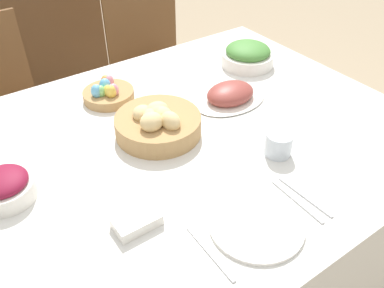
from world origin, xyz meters
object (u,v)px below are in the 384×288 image
at_px(chair_far_right, 154,68).
at_px(dinner_plate, 256,225).
at_px(beet_salad_bowl, 5,187).
at_px(butter_dish, 137,221).
at_px(knife, 297,201).
at_px(egg_basket, 108,93).
at_px(green_salad_bowl, 248,55).
at_px(chair_far_left, 0,116).
at_px(ham_platter, 230,95).
at_px(drinking_cup, 279,144).
at_px(spoon, 305,196).
at_px(sideboard, 1,41).
at_px(bread_basket, 158,123).
at_px(fork, 210,253).

bearing_deg(chair_far_right, dinner_plate, -107.51).
xyz_separation_m(beet_salad_bowl, dinner_plate, (0.48, -0.46, -0.03)).
bearing_deg(butter_dish, knife, -23.97).
height_order(egg_basket, green_salad_bowl, green_salad_bowl).
xyz_separation_m(egg_basket, dinner_plate, (0.04, -0.76, -0.02)).
distance_m(chair_far_left, knife, 1.44).
xyz_separation_m(dinner_plate, knife, (0.15, -0.00, -0.00)).
bearing_deg(ham_platter, knife, -109.69).
bearing_deg(drinking_cup, egg_basket, 115.90).
relative_size(chair_far_left, green_salad_bowl, 4.23).
bearing_deg(ham_platter, drinking_cup, -103.42).
distance_m(drinking_cup, butter_dish, 0.49).
bearing_deg(spoon, chair_far_right, 75.44).
xyz_separation_m(sideboard, knife, (0.27, -2.17, 0.26)).
relative_size(drinking_cup, butter_dish, 0.72).
distance_m(bread_basket, butter_dish, 0.39).
relative_size(beet_salad_bowl, drinking_cup, 1.87).
distance_m(egg_basket, spoon, 0.79).
distance_m(chair_far_right, butter_dish, 1.39).
bearing_deg(bread_basket, butter_dish, -129.26).
xyz_separation_m(egg_basket, ham_platter, (0.36, -0.26, -0.00)).
distance_m(chair_far_right, beet_salad_bowl, 1.33).
bearing_deg(drinking_cup, chair_far_left, 117.37).
relative_size(fork, butter_dish, 1.61).
xyz_separation_m(fork, knife, (0.29, 0.00, 0.00)).
relative_size(fork, knife, 1.00).
bearing_deg(spoon, drinking_cup, 66.43).
distance_m(ham_platter, drinking_cup, 0.33).
bearing_deg(bread_basket, sideboard, 94.14).
relative_size(chair_far_right, egg_basket, 4.96).
bearing_deg(chair_far_left, fork, -83.25).
height_order(dinner_plate, spoon, dinner_plate).
height_order(chair_far_left, ham_platter, chair_far_left).
bearing_deg(beet_salad_bowl, fork, -53.95).
bearing_deg(chair_far_right, bread_basket, -116.86).
relative_size(sideboard, knife, 6.48).
relative_size(chair_far_left, beet_salad_bowl, 5.91).
relative_size(beet_salad_bowl, butter_dish, 1.35).
relative_size(chair_far_left, spoon, 4.96).
height_order(egg_basket, butter_dish, egg_basket).
height_order(beet_salad_bowl, dinner_plate, beet_salad_bowl).
bearing_deg(dinner_plate, spoon, -0.00).
distance_m(dinner_plate, butter_dish, 0.30).
relative_size(chair_far_left, dinner_plate, 3.81).
xyz_separation_m(sideboard, green_salad_bowl, (0.68, -1.50, 0.30)).
bearing_deg(drinking_cup, spoon, -112.01).
relative_size(spoon, butter_dish, 1.61).
height_order(chair_far_right, dinner_plate, chair_far_right).
distance_m(sideboard, drinking_cup, 2.05).
xyz_separation_m(bread_basket, fork, (-0.15, -0.47, -0.04)).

